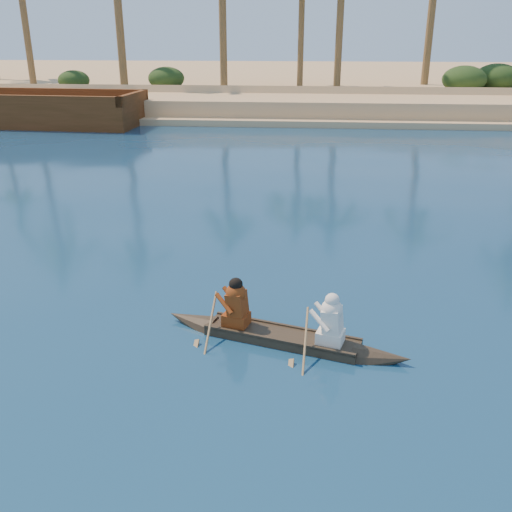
# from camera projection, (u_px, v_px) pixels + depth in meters

# --- Properties ---
(sandy_embankment) EXTENTS (150.00, 51.00, 1.50)m
(sandy_embankment) POSITION_uv_depth(u_px,v_px,m) (228.00, 82.00, 55.82)
(sandy_embankment) COLOR tan
(sandy_embankment) RESTS_ON ground
(shrub_cluster) EXTENTS (100.00, 6.00, 2.40)m
(shrub_cluster) POSITION_uv_depth(u_px,v_px,m) (199.00, 89.00, 41.32)
(shrub_cluster) COLOR #213B15
(shrub_cluster) RESTS_ON ground
(canoe) EXTENTS (4.46, 1.83, 1.23)m
(canoe) POSITION_uv_depth(u_px,v_px,m) (282.00, 329.00, 9.95)
(canoe) COLOR #372B1E
(canoe) RESTS_ON ground
(barge_mid) EXTENTS (13.52, 5.16, 2.22)m
(barge_mid) POSITION_uv_depth(u_px,v_px,m) (28.00, 111.00, 33.38)
(barge_mid) COLOR brown
(barge_mid) RESTS_ON ground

